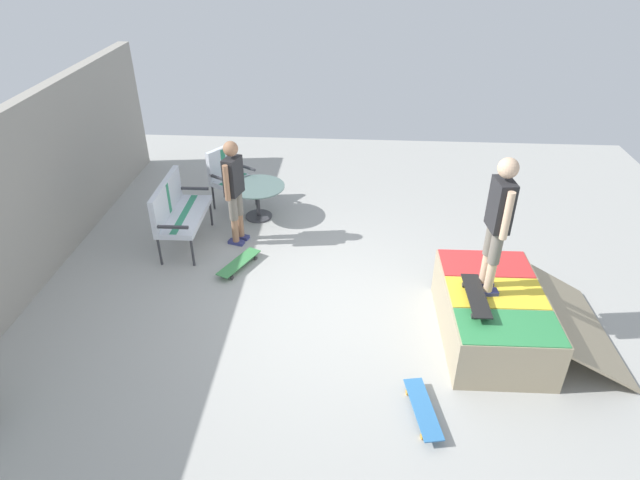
% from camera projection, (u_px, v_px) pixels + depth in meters
% --- Properties ---
extents(ground_plane, '(12.00, 12.00, 0.10)m').
position_uv_depth(ground_plane, '(330.00, 310.00, 6.92)').
color(ground_plane, '#A8A8A3').
extents(back_wall_cinderblock, '(9.00, 0.20, 2.33)m').
position_uv_depth(back_wall_cinderblock, '(2.00, 218.00, 6.51)').
color(back_wall_cinderblock, '#9E998E').
rests_on(back_wall_cinderblock, ground_plane).
extents(skate_ramp, '(1.81, 1.98, 0.64)m').
position_uv_depth(skate_ramp, '(495.00, 314.00, 6.27)').
color(skate_ramp, tan).
rests_on(skate_ramp, ground_plane).
extents(patio_bench, '(1.26, 0.57, 1.02)m').
position_uv_depth(patio_bench, '(176.00, 208.00, 7.91)').
color(patio_bench, '#38383D').
rests_on(patio_bench, ground_plane).
extents(patio_chair_near_house, '(0.82, 0.80, 1.02)m').
position_uv_depth(patio_chair_near_house, '(228.00, 172.00, 8.99)').
color(patio_chair_near_house, '#38383D').
rests_on(patio_chair_near_house, ground_plane).
extents(patio_table, '(0.90, 0.90, 0.57)m').
position_uv_depth(patio_table, '(257.00, 195.00, 8.73)').
color(patio_table, '#38383D').
rests_on(patio_table, ground_plane).
extents(person_watching, '(0.46, 0.31, 1.62)m').
position_uv_depth(person_watching, '(234.00, 186.00, 7.80)').
color(person_watching, navy).
rests_on(person_watching, ground_plane).
extents(person_skater, '(0.48, 0.27, 1.61)m').
position_uv_depth(person_skater, '(498.00, 218.00, 5.67)').
color(person_skater, navy).
rests_on(person_skater, skate_ramp).
extents(skateboard_by_bench, '(0.81, 0.53, 0.10)m').
position_uv_depth(skateboard_by_bench, '(239.00, 263.00, 7.62)').
color(skateboard_by_bench, '#3F8C4C').
rests_on(skateboard_by_bench, ground_plane).
extents(skateboard_spare, '(0.82, 0.34, 0.10)m').
position_uv_depth(skateboard_spare, '(423.00, 409.00, 5.38)').
color(skateboard_spare, '#3372B2').
rests_on(skateboard_spare, ground_plane).
extents(skateboard_on_ramp, '(0.80, 0.21, 0.10)m').
position_uv_depth(skateboard_on_ramp, '(476.00, 296.00, 5.91)').
color(skateboard_on_ramp, black).
rests_on(skateboard_on_ramp, skate_ramp).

